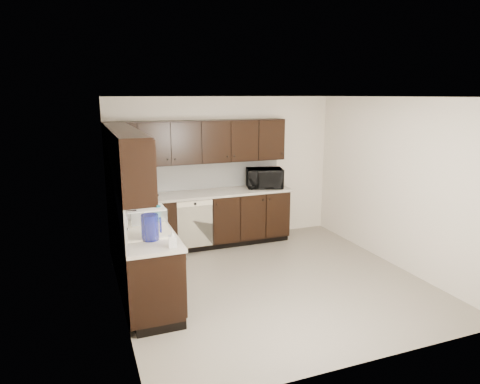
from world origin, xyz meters
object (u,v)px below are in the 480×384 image
object	(u,v)px
microwave	(265,178)
sink	(146,235)
blue_pitcher	(150,227)
toaster_oven	(124,192)
storage_bin	(145,215)

from	to	relation	value
microwave	sink	bearing A→B (deg)	-128.37
microwave	blue_pitcher	xyz separation A→B (m)	(-2.32, -2.06, -0.02)
microwave	toaster_oven	bearing A→B (deg)	-164.07
blue_pitcher	microwave	bearing A→B (deg)	55.28
microwave	toaster_oven	world-z (taller)	microwave
sink	blue_pitcher	world-z (taller)	blue_pitcher
sink	storage_bin	bearing A→B (deg)	82.55
microwave	storage_bin	world-z (taller)	microwave
microwave	toaster_oven	xyz separation A→B (m)	(-2.38, -0.02, -0.05)
storage_bin	blue_pitcher	size ratio (longest dim) A/B	1.61
microwave	toaster_oven	distance (m)	2.38
microwave	blue_pitcher	world-z (taller)	microwave
sink	storage_bin	world-z (taller)	sink
sink	toaster_oven	xyz separation A→B (m)	(-0.07, 1.67, 0.18)
sink	microwave	distance (m)	2.88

